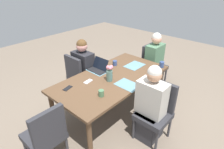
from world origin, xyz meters
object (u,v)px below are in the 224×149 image
coffee_mug_near_left (162,65)px  phone_black (68,88)px  chair_near_left_near (157,109)px  chair_head_right_left_far (152,63)px  person_head_right_left_far (154,64)px  chair_head_left_right_near (46,134)px  chair_far_left_mid (79,75)px  phone_silver (88,81)px  flower_vase (110,74)px  person_far_left_mid (84,73)px  coffee_mug_near_right (101,93)px  dining_table (112,81)px  person_near_left_near (150,108)px  coffee_mug_centre_left (115,63)px  coffee_mug_centre_right (154,69)px  laptop_far_left_mid (99,68)px

coffee_mug_near_left → phone_black: coffee_mug_near_left is taller
chair_near_left_near → phone_black: 1.33m
chair_head_right_left_far → person_head_right_left_far: size_ratio=0.75×
person_head_right_left_far → chair_head_left_right_near: 2.57m
coffee_mug_near_left → chair_far_left_mid: bearing=127.1°
chair_near_left_near → phone_silver: bearing=110.5°
phone_black → flower_vase: bearing=-40.2°
person_far_left_mid → phone_black: bearing=-145.9°
person_head_right_left_far → coffee_mug_near_right: 1.81m
dining_table → chair_head_left_right_near: (-1.29, -0.07, -0.15)m
phone_silver → person_near_left_near: bearing=-79.6°
person_far_left_mid → coffee_mug_centre_left: person_far_left_mid is taller
person_head_right_left_far → person_far_left_mid: bearing=148.1°
person_near_left_near → coffee_mug_near_right: person_near_left_near is taller
coffee_mug_centre_left → phone_silver: 0.73m
person_near_left_near → chair_head_right_left_far: person_near_left_near is taller
chair_near_left_near → coffee_mug_near_right: size_ratio=9.60×
coffee_mug_centre_right → chair_far_left_mid: bearing=119.6°
chair_head_right_left_far → phone_silver: (-1.70, 0.15, 0.23)m
person_head_right_left_far → coffee_mug_near_left: person_head_right_left_far is taller
chair_head_left_right_near → laptop_far_left_mid: size_ratio=2.81×
person_far_left_mid → chair_head_left_right_near: 1.55m
flower_vase → person_near_left_near: bearing=-85.4°
chair_far_left_mid → coffee_mug_centre_left: chair_far_left_mid is taller
chair_head_right_left_far → coffee_mug_near_left: (-0.47, -0.45, 0.28)m
coffee_mug_centre_left → coffee_mug_centre_right: coffee_mug_centre_left is taller
chair_far_left_mid → flower_vase: (-0.06, -0.85, 0.35)m
chair_head_left_right_near → phone_silver: bearing=15.4°
coffee_mug_centre_right → phone_black: coffee_mug_centre_right is taller
flower_vase → phone_black: flower_vase is taller
chair_far_left_mid → chair_head_right_left_far: same height
chair_near_left_near → laptop_far_left_mid: (0.01, 1.17, 0.27)m
flower_vase → phone_silver: (-0.25, 0.23, -0.12)m
chair_far_left_mid → flower_vase: 0.92m
chair_far_left_mid → phone_black: size_ratio=6.00×
person_near_left_near → coffee_mug_near_right: bearing=130.2°
person_near_left_near → person_head_right_left_far: bearing=29.0°
coffee_mug_near_right → phone_black: 0.54m
chair_head_left_right_near → phone_silver: chair_head_left_right_near is taller
chair_head_left_right_near → coffee_mug_centre_left: bearing=11.4°
chair_near_left_near → coffee_mug_centre_right: chair_near_left_near is taller
chair_far_left_mid → chair_near_left_near: bearing=-87.3°
dining_table → person_head_right_left_far: person_head_right_left_far is taller
chair_head_right_left_far → coffee_mug_near_right: (-1.84, -0.28, 0.27)m
person_head_right_left_far → chair_head_left_right_near: (-2.57, -0.04, -0.03)m
person_far_left_mid → coffee_mug_near_left: 1.46m
person_far_left_mid → coffee_mug_near_right: (-0.52, -0.99, 0.24)m
coffee_mug_near_left → phone_silver: coffee_mug_near_left is taller
person_head_right_left_far → phone_silver: person_head_right_left_far is taller
coffee_mug_near_left → flower_vase: bearing=159.1°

